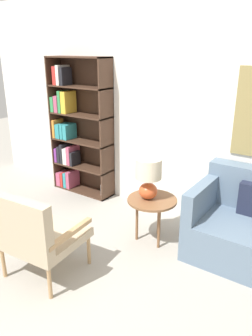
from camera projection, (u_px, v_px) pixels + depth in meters
ground_plane at (58, 299)px, 2.80m from camera, size 14.00×14.00×0.00m
wall_back at (178, 108)px, 3.87m from camera, size 6.40×0.08×2.70m
bookshelf at (74, 130)px, 4.70m from camera, size 0.95×0.30×1.92m
armchair at (35, 232)px, 2.91m from camera, size 0.70×0.69×0.87m
side_table at (152, 203)px, 3.51m from camera, size 0.53×0.53×0.51m
table_lamp at (148, 175)px, 3.42m from camera, size 0.28×0.28×0.45m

